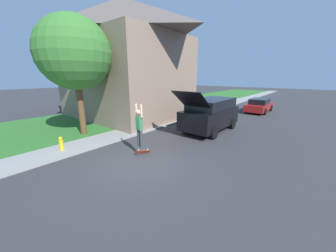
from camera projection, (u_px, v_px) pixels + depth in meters
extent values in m
plane|color=#333335|center=(137.00, 162.00, 7.88)|extent=(120.00, 120.00, 0.00)
cube|color=#2D6B28|center=(128.00, 115.00, 17.25)|extent=(10.00, 80.00, 0.08)
cube|color=gray|center=(164.00, 122.00, 14.56)|extent=(1.80, 80.00, 0.10)
cube|color=#89705B|center=(126.00, 79.00, 16.15)|extent=(9.69, 7.37, 6.42)
pyramid|color=#5B514C|center=(123.00, 18.00, 14.94)|extent=(10.49, 8.17, 2.98)
cylinder|color=brown|center=(81.00, 105.00, 11.01)|extent=(0.36, 0.36, 3.54)
sphere|color=#38752D|center=(74.00, 53.00, 10.27)|extent=(3.99, 3.99, 3.99)
cube|color=black|center=(210.00, 117.00, 12.21)|extent=(2.03, 4.62, 1.13)
cube|color=black|center=(212.00, 104.00, 12.07)|extent=(1.87, 3.60, 0.62)
cylinder|color=black|center=(207.00, 119.00, 14.01)|extent=(0.24, 0.73, 0.73)
cylinder|color=black|center=(232.00, 123.00, 12.82)|extent=(0.24, 0.73, 0.73)
cylinder|color=black|center=(185.00, 127.00, 11.87)|extent=(0.24, 0.73, 0.73)
cylinder|color=black|center=(214.00, 133.00, 10.68)|extent=(0.24, 0.73, 0.73)
cube|color=black|center=(191.00, 99.00, 10.09)|extent=(1.79, 1.32, 0.94)
cube|color=maroon|center=(259.00, 107.00, 18.81)|extent=(1.74, 4.38, 0.61)
cube|color=black|center=(260.00, 101.00, 18.58)|extent=(1.53, 2.28, 0.50)
cylinder|color=black|center=(254.00, 106.00, 20.36)|extent=(0.20, 0.62, 0.62)
cylinder|color=black|center=(271.00, 108.00, 19.33)|extent=(0.20, 0.62, 0.62)
cylinder|color=black|center=(246.00, 110.00, 18.39)|extent=(0.20, 0.62, 0.62)
cylinder|color=black|center=(265.00, 112.00, 17.37)|extent=(0.20, 0.62, 0.62)
cylinder|color=#38383D|center=(139.00, 138.00, 8.44)|extent=(0.13, 0.13, 0.82)
cylinder|color=#38383D|center=(141.00, 139.00, 8.34)|extent=(0.13, 0.13, 0.82)
cube|color=#337042|center=(139.00, 123.00, 8.21)|extent=(0.25, 0.20, 0.63)
sphere|color=tan|center=(139.00, 112.00, 8.09)|extent=(0.23, 0.23, 0.23)
cylinder|color=tan|center=(136.00, 110.00, 8.16)|extent=(0.09, 0.09, 0.56)
cylinder|color=tan|center=(141.00, 111.00, 7.97)|extent=(0.09, 0.09, 0.56)
cube|color=#B73D23|center=(143.00, 152.00, 8.54)|extent=(0.33, 0.77, 0.32)
cylinder|color=silver|center=(148.00, 149.00, 8.67)|extent=(0.03, 0.06, 0.06)
cylinder|color=silver|center=(146.00, 151.00, 8.79)|extent=(0.03, 0.06, 0.06)
cylinder|color=silver|center=(138.00, 150.00, 8.36)|extent=(0.03, 0.06, 0.06)
cylinder|color=silver|center=(137.00, 152.00, 8.47)|extent=(0.03, 0.06, 0.06)
cylinder|color=gold|center=(61.00, 145.00, 8.86)|extent=(0.20, 0.20, 0.49)
sphere|color=gold|center=(60.00, 138.00, 8.78)|extent=(0.18, 0.18, 0.18)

